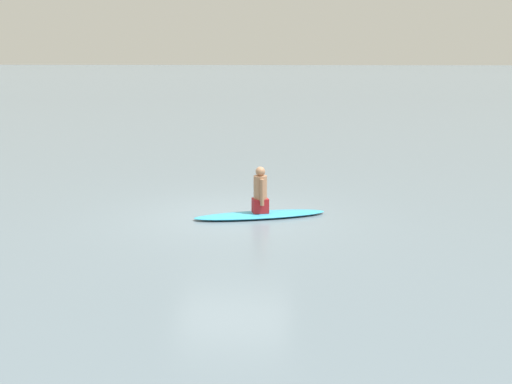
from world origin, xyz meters
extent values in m
plane|color=slate|center=(0.00, 0.00, 0.00)|extent=(400.00, 400.00, 0.00)
ellipsoid|color=#339EC6|center=(0.60, -0.05, 0.05)|extent=(2.96, 1.42, 0.11)
cube|color=#A51E23|center=(0.60, -0.05, 0.26)|extent=(0.39, 0.35, 0.31)
cylinder|color=#9E7051|center=(0.60, -0.05, 0.65)|extent=(0.36, 0.36, 0.52)
sphere|color=#9E7051|center=(0.60, -0.05, 1.01)|extent=(0.21, 0.21, 0.21)
cylinder|color=#9E7051|center=(0.55, 0.12, 0.59)|extent=(0.10, 0.10, 0.57)
cylinder|color=#9E7051|center=(0.65, -0.22, 0.59)|extent=(0.10, 0.10, 0.57)
camera|label=1|loc=(1.35, -13.15, 3.45)|focal=43.89mm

